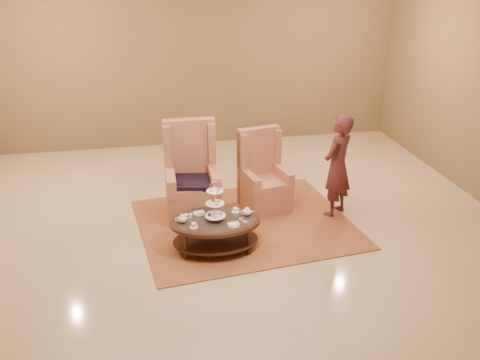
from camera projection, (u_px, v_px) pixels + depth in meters
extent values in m
plane|color=beige|center=(232.00, 237.00, 7.32)|extent=(8.00, 8.00, 0.00)
cube|color=beige|center=(232.00, 237.00, 7.32)|extent=(8.00, 8.00, 0.02)
cube|color=olive|center=(194.00, 56.00, 10.23)|extent=(8.00, 0.04, 3.50)
cube|color=#B0713E|center=(245.00, 224.00, 7.67)|extent=(3.21, 2.77, 0.02)
cylinder|color=black|center=(186.00, 247.00, 6.71)|extent=(0.05, 0.05, 0.38)
cylinder|color=black|center=(249.00, 242.00, 6.82)|extent=(0.05, 0.05, 0.38)
cylinder|color=black|center=(184.00, 231.00, 7.10)|extent=(0.05, 0.05, 0.38)
cylinder|color=black|center=(244.00, 226.00, 7.21)|extent=(0.05, 0.05, 0.38)
cylinder|color=white|center=(215.00, 203.00, 6.77)|extent=(0.01, 0.01, 0.48)
torus|color=white|center=(215.00, 185.00, 6.67)|extent=(0.12, 0.01, 0.12)
cylinder|color=white|center=(215.00, 215.00, 6.84)|extent=(0.28, 0.28, 0.01)
cylinder|color=white|center=(215.00, 203.00, 6.77)|extent=(0.25, 0.25, 0.01)
cylinder|color=white|center=(215.00, 191.00, 6.70)|extent=(0.22, 0.22, 0.01)
cylinder|color=#B15B63|center=(221.00, 214.00, 6.84)|extent=(0.04, 0.04, 0.03)
cylinder|color=tan|center=(215.00, 212.00, 6.90)|extent=(0.04, 0.04, 0.03)
cylinder|color=brown|center=(209.00, 214.00, 6.82)|extent=(0.04, 0.04, 0.03)
cylinder|color=white|center=(216.00, 217.00, 6.76)|extent=(0.04, 0.04, 0.03)
ellipsoid|color=tan|center=(220.00, 201.00, 6.79)|extent=(0.04, 0.04, 0.03)
ellipsoid|color=brown|center=(213.00, 200.00, 6.82)|extent=(0.04, 0.04, 0.03)
ellipsoid|color=white|center=(210.00, 203.00, 6.74)|extent=(0.04, 0.04, 0.03)
ellipsoid|color=#B15B63|center=(217.00, 204.00, 6.71)|extent=(0.04, 0.04, 0.03)
cube|color=brown|center=(218.00, 189.00, 6.73)|extent=(0.04, 0.03, 0.02)
cube|color=white|center=(212.00, 189.00, 6.74)|extent=(0.04, 0.03, 0.02)
cube|color=#B15B63|center=(211.00, 191.00, 6.66)|extent=(0.04, 0.03, 0.02)
cube|color=tan|center=(218.00, 191.00, 6.66)|extent=(0.04, 0.03, 0.02)
ellipsoid|color=white|center=(182.00, 219.00, 6.77)|extent=(0.12, 0.12, 0.09)
cylinder|color=white|center=(182.00, 215.00, 6.75)|extent=(0.06, 0.06, 0.01)
sphere|color=white|center=(182.00, 215.00, 6.74)|extent=(0.02, 0.02, 0.02)
cone|color=white|center=(188.00, 218.00, 6.77)|extent=(0.07, 0.03, 0.05)
torus|color=white|center=(178.00, 219.00, 6.76)|extent=(0.07, 0.01, 0.07)
ellipsoid|color=white|center=(247.00, 212.00, 6.94)|extent=(0.12, 0.12, 0.09)
cylinder|color=white|center=(247.00, 209.00, 6.92)|extent=(0.06, 0.06, 0.01)
sphere|color=white|center=(247.00, 208.00, 6.92)|extent=(0.02, 0.02, 0.02)
cone|color=white|center=(253.00, 211.00, 6.95)|extent=(0.07, 0.03, 0.05)
torus|color=white|center=(243.00, 212.00, 6.93)|extent=(0.07, 0.01, 0.07)
cylinder|color=white|center=(194.00, 227.00, 6.66)|extent=(0.11, 0.11, 0.01)
cylinder|color=white|center=(194.00, 225.00, 6.65)|extent=(0.06, 0.06, 0.05)
torus|color=white|center=(197.00, 225.00, 6.66)|extent=(0.03, 0.01, 0.03)
cylinder|color=white|center=(236.00, 212.00, 7.06)|extent=(0.11, 0.11, 0.01)
cylinder|color=white|center=(236.00, 210.00, 7.05)|extent=(0.06, 0.06, 0.05)
torus|color=white|center=(238.00, 210.00, 7.05)|extent=(0.03, 0.01, 0.03)
cylinder|color=white|center=(199.00, 214.00, 7.01)|extent=(0.16, 0.16, 0.01)
cube|color=#F4E7CE|center=(199.00, 213.00, 7.00)|extent=(0.15, 0.12, 0.02)
cylinder|color=white|center=(234.00, 225.00, 6.71)|extent=(0.16, 0.16, 0.01)
cube|color=#F4E7CE|center=(234.00, 224.00, 6.71)|extent=(0.15, 0.12, 0.02)
cylinder|color=white|center=(191.00, 216.00, 6.90)|extent=(0.04, 0.04, 0.06)
cylinder|color=white|center=(245.00, 222.00, 6.79)|extent=(0.06, 0.06, 0.01)
cylinder|color=#B15B63|center=(245.00, 221.00, 6.78)|extent=(0.04, 0.04, 0.01)
cylinder|color=white|center=(241.00, 219.00, 6.86)|extent=(0.06, 0.06, 0.01)
cylinder|color=brown|center=(241.00, 218.00, 6.86)|extent=(0.04, 0.04, 0.01)
cylinder|color=white|center=(186.00, 215.00, 6.97)|extent=(0.06, 0.06, 0.01)
cylinder|color=white|center=(186.00, 214.00, 6.96)|extent=(0.04, 0.04, 0.01)
cube|color=tan|center=(193.00, 202.00, 7.83)|extent=(0.77, 0.77, 0.45)
cube|color=tan|center=(193.00, 186.00, 7.67)|extent=(0.65, 0.65, 0.11)
cube|color=tan|center=(190.00, 164.00, 7.92)|extent=(0.75, 0.17, 1.39)
cube|color=tan|center=(167.00, 146.00, 7.71)|extent=(0.11, 0.24, 0.64)
cube|color=tan|center=(211.00, 144.00, 7.81)|extent=(0.11, 0.24, 0.64)
cube|color=tan|center=(171.00, 182.00, 7.59)|extent=(0.14, 0.68, 0.28)
cube|color=tan|center=(214.00, 179.00, 7.69)|extent=(0.14, 0.68, 0.28)
cube|color=black|center=(193.00, 182.00, 7.61)|extent=(0.67, 0.62, 0.06)
cube|color=tan|center=(265.00, 197.00, 8.07)|extent=(0.76, 0.76, 0.39)
cube|color=tan|center=(266.00, 183.00, 7.94)|extent=(0.65, 0.65, 0.09)
cube|color=tan|center=(258.00, 165.00, 8.14)|extent=(0.66, 0.25, 1.21)
cube|color=tan|center=(242.00, 151.00, 7.90)|extent=(0.13, 0.22, 0.56)
cube|color=tan|center=(276.00, 147.00, 8.10)|extent=(0.13, 0.22, 0.56)
cube|color=tan|center=(250.00, 181.00, 7.82)|extent=(0.22, 0.59, 0.24)
cube|color=tan|center=(283.00, 176.00, 8.00)|extent=(0.22, 0.59, 0.24)
imported|color=#4F2224|center=(337.00, 166.00, 7.68)|extent=(0.66, 0.64, 1.53)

